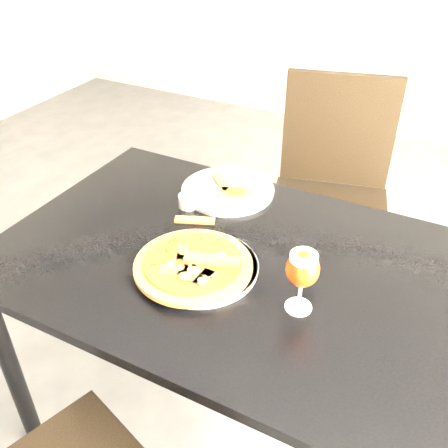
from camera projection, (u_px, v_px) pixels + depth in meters
The scene contains 9 objects.
dining_table at pixel (229, 282), 1.33m from camera, with size 1.20×0.80×0.75m.
chair_far at pixel (330, 194), 1.95m from camera, with size 0.54×0.54×0.97m.
plate_main at pixel (201, 267), 1.23m from camera, with size 0.28×0.28×0.02m, color silver.
pizza at pixel (194, 264), 1.22m from camera, with size 0.29×0.29×0.03m.
plate_second at pixel (228, 190), 1.54m from camera, with size 0.28×0.28×0.02m, color silver.
crust_scraps at pixel (231, 189), 1.52m from camera, with size 0.18×0.14×0.01m.
loose_crust at pixel (195, 220), 1.41m from camera, with size 0.11×0.03×0.01m, color #9E6126.
sauce_cup at pixel (188, 200), 1.47m from camera, with size 0.06×0.06×0.04m.
beer_glass at pixel (303, 269), 1.06m from camera, with size 0.07×0.07×0.16m.
Camera 1 is at (0.74, -0.57, 1.55)m, focal length 40.00 mm.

